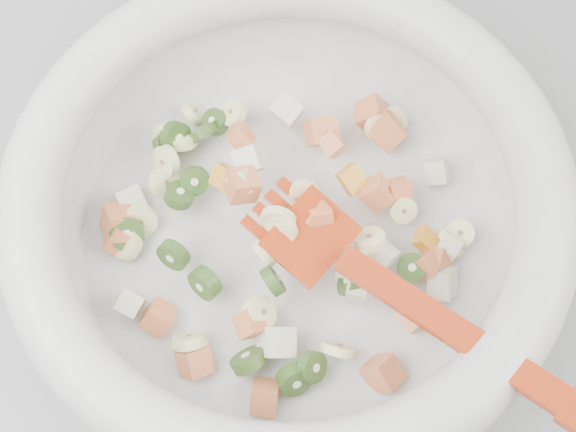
# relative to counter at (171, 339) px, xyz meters

# --- Properties ---
(counter) EXTENTS (2.00, 0.60, 0.90)m
(counter) POSITION_rel_counter_xyz_m (0.00, 0.00, 0.00)
(counter) COLOR gray
(counter) RESTS_ON ground
(mixing_bowl) EXTENTS (0.43, 0.42, 0.12)m
(mixing_bowl) POSITION_rel_counter_xyz_m (0.16, -0.02, 0.51)
(mixing_bowl) COLOR silver
(mixing_bowl) RESTS_ON counter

